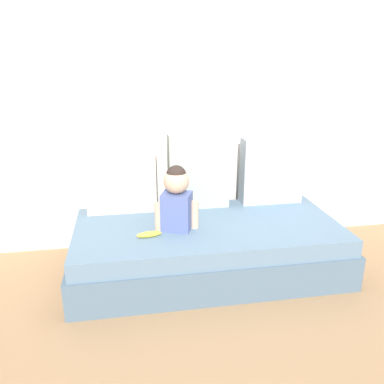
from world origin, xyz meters
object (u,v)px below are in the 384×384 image
toddler (177,197)px  banana (149,234)px  throw_pillow_right (271,170)px  throw_pillow_center (198,171)px  throw_pillow_left (121,176)px  couch (207,247)px

toddler → banana: size_ratio=2.71×
throw_pillow_right → toddler: throw_pillow_right is taller
throw_pillow_center → throw_pillow_right: 0.61m
throw_pillow_left → throw_pillow_center: (0.61, 0.00, 0.01)m
throw_pillow_left → toddler: throw_pillow_left is taller
banana → toddler: bearing=26.4°
couch → banana: banana is taller
throw_pillow_left → toddler: (0.37, -0.42, -0.04)m
banana → throw_pillow_left: bearing=108.2°
throw_pillow_left → throw_pillow_right: throw_pillow_left is taller
couch → toddler: (-0.23, -0.05, 0.43)m
throw_pillow_left → banana: throw_pillow_left is taller
throw_pillow_right → couch: bearing=-148.6°
throw_pillow_left → banana: (0.17, -0.52, -0.26)m
throw_pillow_right → banana: size_ratio=3.17×
throw_pillow_left → banana: 0.61m
couch → banana: 0.51m
throw_pillow_right → throw_pillow_left: bearing=180.0°
throw_pillow_left → toddler: bearing=-48.4°
throw_pillow_center → toddler: (-0.23, -0.42, -0.06)m
couch → throw_pillow_center: bearing=90.0°
throw_pillow_center → throw_pillow_left: bearing=180.0°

